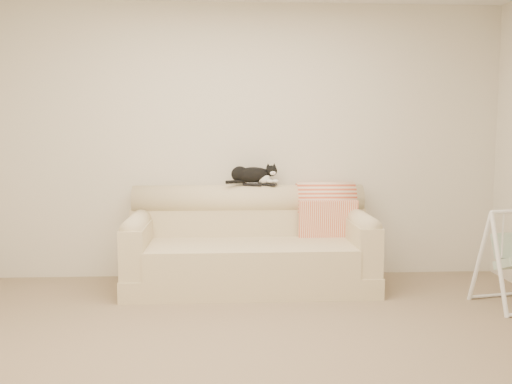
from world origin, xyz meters
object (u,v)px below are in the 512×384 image
sofa (250,248)px  remote_a (252,184)px  tuxedo_cat (253,175)px  remote_b (268,184)px

sofa → remote_a: 0.60m
remote_a → tuxedo_cat: bearing=78.3°
remote_a → sofa: bearing=-98.9°
remote_a → remote_b: (0.14, -0.00, -0.00)m
sofa → remote_a: remote_a is taller
remote_a → remote_b: size_ratio=1.06×
sofa → remote_b: bearing=51.0°
remote_a → tuxedo_cat: (0.00, 0.02, 0.08)m
remote_a → remote_b: 0.14m
remote_a → remote_b: remote_a is taller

